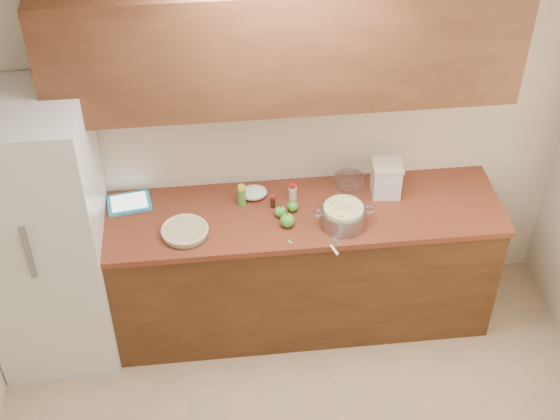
{
  "coord_description": "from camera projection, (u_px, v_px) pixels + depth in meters",
  "views": [
    {
      "loc": [
        -0.45,
        -2.11,
        3.93
      ],
      "look_at": [
        -0.04,
        1.43,
        0.98
      ],
      "focal_mm": 50.0,
      "sensor_mm": 36.0,
      "label": 1
    }
  ],
  "objects": [
    {
      "name": "lemon_bottle",
      "position": [
        242.0,
        195.0,
        4.72
      ],
      "size": [
        0.05,
        0.05,
        0.14
      ],
      "rotation": [
        0.0,
        0.0,
        -0.33
      ],
      "color": "#4C8C38",
      "rests_on": "counter_run"
    },
    {
      "name": "paper_towel",
      "position": [
        254.0,
        193.0,
        4.79
      ],
      "size": [
        0.2,
        0.17,
        0.07
      ],
      "primitive_type": "ellipsoid",
      "rotation": [
        0.0,
        0.0,
        0.25
      ],
      "color": "white",
      "rests_on": "counter_run"
    },
    {
      "name": "pie",
      "position": [
        185.0,
        231.0,
        4.53
      ],
      "size": [
        0.29,
        0.29,
        0.05
      ],
      "rotation": [
        0.0,
        0.0,
        -0.13
      ],
      "color": "silver",
      "rests_on": "counter_run"
    },
    {
      "name": "apple_left",
      "position": [
        281.0,
        212.0,
        4.65
      ],
      "size": [
        0.07,
        0.07,
        0.08
      ],
      "color": "#4B9F2F",
      "rests_on": "counter_run"
    },
    {
      "name": "tablet",
      "position": [
        129.0,
        203.0,
        4.76
      ],
      "size": [
        0.29,
        0.24,
        0.02
      ],
      "rotation": [
        0.0,
        0.0,
        0.15
      ],
      "color": "#2B9DD0",
      "rests_on": "counter_run"
    },
    {
      "name": "apple_front",
      "position": [
        287.0,
        220.0,
        4.58
      ],
      "size": [
        0.09,
        0.09,
        0.1
      ],
      "color": "#4B9F2F",
      "rests_on": "counter_run"
    },
    {
      "name": "mixing_bowl",
      "position": [
        349.0,
        180.0,
        4.88
      ],
      "size": [
        0.19,
        0.19,
        0.07
      ],
      "rotation": [
        0.0,
        0.0,
        -0.17
      ],
      "color": "silver",
      "rests_on": "counter_run"
    },
    {
      "name": "upper_cabinets",
      "position": [
        284.0,
        46.0,
        4.17
      ],
      "size": [
        2.6,
        0.34,
        0.7
      ],
      "primitive_type": "cube",
      "color": "brown",
      "rests_on": "room_shell"
    },
    {
      "name": "vanilla_bottle",
      "position": [
        273.0,
        202.0,
        4.71
      ],
      "size": [
        0.03,
        0.03,
        0.09
      ],
      "rotation": [
        0.0,
        0.0,
        -0.4
      ],
      "color": "black",
      "rests_on": "counter_run"
    },
    {
      "name": "counter_run",
      "position": [
        286.0,
        267.0,
        5.0
      ],
      "size": [
        2.64,
        0.68,
        0.92
      ],
      "color": "#593419",
      "rests_on": "ground"
    },
    {
      "name": "peel_b",
      "position": [
        286.0,
        219.0,
        4.65
      ],
      "size": [
        0.04,
        0.04,
        0.0
      ],
      "primitive_type": "cube",
      "rotation": [
        0.0,
        0.0,
        -2.45
      ],
      "color": "#80B055",
      "rests_on": "counter_run"
    },
    {
      "name": "cinnamon_shaker",
      "position": [
        293.0,
        192.0,
        4.76
      ],
      "size": [
        0.05,
        0.05,
        0.12
      ],
      "rotation": [
        0.0,
        0.0,
        -0.22
      ],
      "color": "beige",
      "rests_on": "counter_run"
    },
    {
      "name": "peel_c",
      "position": [
        290.0,
        242.0,
        4.5
      ],
      "size": [
        0.03,
        0.04,
        0.0
      ],
      "primitive_type": "cube",
      "rotation": [
        0.0,
        0.0,
        -0.96
      ],
      "color": "#80B055",
      "rests_on": "counter_run"
    },
    {
      "name": "room_shell",
      "position": [
        328.0,
        363.0,
        3.34
      ],
      "size": [
        3.6,
        3.6,
        3.6
      ],
      "color": "tan",
      "rests_on": "ground"
    },
    {
      "name": "peel_a",
      "position": [
        292.0,
        220.0,
        4.64
      ],
      "size": [
        0.04,
        0.04,
        0.0
      ],
      "primitive_type": "cube",
      "rotation": [
        0.0,
        0.0,
        -2.29
      ],
      "color": "#80B055",
      "rests_on": "counter_run"
    },
    {
      "name": "flour_canister",
      "position": [
        386.0,
        178.0,
        4.78
      ],
      "size": [
        0.2,
        0.2,
        0.22
      ],
      "rotation": [
        0.0,
        0.0,
        -0.08
      ],
      "color": "silver",
      "rests_on": "counter_run"
    },
    {
      "name": "apple_center",
      "position": [
        293.0,
        206.0,
        4.69
      ],
      "size": [
        0.07,
        0.07,
        0.08
      ],
      "color": "#4B9F2F",
      "rests_on": "counter_run"
    },
    {
      "name": "colander",
      "position": [
        343.0,
        216.0,
        4.58
      ],
      "size": [
        0.36,
        0.27,
        0.13
      ],
      "rotation": [
        0.0,
        0.0,
        -0.17
      ],
      "color": "gray",
      "rests_on": "counter_run"
    },
    {
      "name": "fridge",
      "position": [
        44.0,
        236.0,
        4.57
      ],
      "size": [
        0.7,
        0.7,
        1.8
      ],
      "primitive_type": "cube",
      "color": "silver",
      "rests_on": "ground"
    },
    {
      "name": "paring_knife",
      "position": [
        335.0,
        249.0,
        4.44
      ],
      "size": [
        0.07,
        0.17,
        0.02
      ],
      "rotation": [
        0.0,
        0.0,
        0.3
      ],
      "color": "gray",
      "rests_on": "counter_run"
    }
  ]
}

